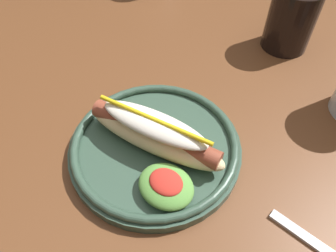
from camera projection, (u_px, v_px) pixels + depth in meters
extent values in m
cube|color=brown|center=(196.00, 132.00, 0.51)|extent=(1.36, 1.03, 0.04)
cylinder|color=brown|center=(127.00, 53.00, 1.24)|extent=(0.06, 0.06, 0.70)
cylinder|color=#334C3D|center=(155.00, 148.00, 0.46)|extent=(0.25, 0.25, 0.02)
torus|color=#334C3D|center=(155.00, 143.00, 0.45)|extent=(0.24, 0.24, 0.01)
ellipsoid|color=beige|center=(155.00, 136.00, 0.43)|extent=(0.21, 0.08, 0.04)
cylinder|color=brown|center=(154.00, 133.00, 0.43)|extent=(0.19, 0.05, 0.03)
ellipsoid|color=silver|center=(154.00, 124.00, 0.41)|extent=(0.16, 0.07, 0.02)
cylinder|color=yellow|center=(154.00, 119.00, 0.41)|extent=(0.17, 0.03, 0.01)
ellipsoid|color=#5B9942|center=(166.00, 186.00, 0.39)|extent=(0.07, 0.06, 0.02)
ellipsoid|color=red|center=(166.00, 182.00, 0.39)|extent=(0.04, 0.04, 0.01)
cube|color=silver|center=(303.00, 235.00, 0.38)|extent=(0.09, 0.02, 0.00)
cylinder|color=black|center=(291.00, 19.00, 0.58)|extent=(0.09, 0.09, 0.12)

